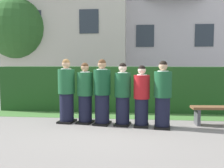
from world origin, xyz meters
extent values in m
plane|color=gray|center=(0.00, 0.00, 0.00)|extent=(60.00, 60.00, 0.00)
cylinder|color=black|center=(-1.23, 0.15, 0.39)|extent=(0.37, 0.37, 0.78)
cube|color=black|center=(-1.23, 0.15, 0.03)|extent=(0.46, 0.53, 0.05)
cylinder|color=#1E5B33|center=(-1.23, 0.15, 1.10)|extent=(0.44, 0.44, 0.64)
cylinder|color=white|center=(-1.23, 0.15, 1.42)|extent=(0.27, 0.27, 0.03)
cube|color=gold|center=(-1.20, 0.36, 1.23)|extent=(0.04, 0.02, 0.28)
sphere|color=tan|center=(-1.23, 0.15, 1.55)|extent=(0.22, 0.22, 0.22)
sphere|color=olive|center=(-1.23, 0.15, 1.59)|extent=(0.20, 0.20, 0.20)
cube|color=white|center=(-1.19, 0.43, 1.00)|extent=(0.15, 0.03, 0.20)
cylinder|color=black|center=(-0.72, 0.13, 0.37)|extent=(0.35, 0.35, 0.73)
cube|color=black|center=(-0.72, 0.13, 0.03)|extent=(0.45, 0.52, 0.05)
cylinder|color=#1E5B33|center=(-0.72, 0.13, 1.03)|extent=(0.41, 0.41, 0.60)
cylinder|color=white|center=(-0.72, 0.13, 1.34)|extent=(0.26, 0.26, 0.03)
cube|color=#236038|center=(-0.68, 0.32, 1.16)|extent=(0.04, 0.02, 0.27)
sphere|color=tan|center=(-0.72, 0.13, 1.46)|extent=(0.21, 0.21, 0.21)
sphere|color=#472D19|center=(-0.72, 0.13, 1.50)|extent=(0.19, 0.19, 0.19)
cylinder|color=black|center=(-0.26, 0.03, 0.39)|extent=(0.37, 0.37, 0.77)
cube|color=black|center=(-0.26, 0.03, 0.03)|extent=(0.46, 0.54, 0.05)
cylinder|color=#144728|center=(-0.26, 0.03, 1.09)|extent=(0.44, 0.44, 0.64)
cylinder|color=white|center=(-0.26, 0.03, 1.42)|extent=(0.27, 0.27, 0.03)
cube|color=gold|center=(-0.22, 0.23, 1.22)|extent=(0.04, 0.02, 0.28)
sphere|color=tan|center=(-0.26, 0.03, 1.54)|extent=(0.22, 0.22, 0.22)
sphere|color=#472D19|center=(-0.26, 0.03, 1.58)|extent=(0.20, 0.20, 0.20)
cube|color=white|center=(-0.21, 0.30, 1.00)|extent=(0.15, 0.03, 0.20)
cylinder|color=black|center=(0.27, -0.01, 0.36)|extent=(0.35, 0.35, 0.73)
cube|color=black|center=(0.27, -0.01, 0.03)|extent=(0.44, 0.51, 0.05)
cylinder|color=#19512D|center=(0.27, -0.01, 1.03)|extent=(0.41, 0.41, 0.60)
cylinder|color=white|center=(0.27, -0.01, 1.34)|extent=(0.26, 0.26, 0.03)
cube|color=gold|center=(0.31, 0.18, 1.15)|extent=(0.04, 0.02, 0.27)
sphere|color=beige|center=(0.27, -0.01, 1.46)|extent=(0.21, 0.21, 0.21)
sphere|color=black|center=(0.27, -0.01, 1.49)|extent=(0.19, 0.19, 0.19)
cylinder|color=black|center=(0.75, -0.10, 0.35)|extent=(0.34, 0.34, 0.70)
cube|color=black|center=(0.75, -0.10, 0.03)|extent=(0.38, 0.46, 0.05)
cylinder|color=#AD191E|center=(0.75, -0.10, 0.99)|extent=(0.40, 0.40, 0.58)
cylinder|color=white|center=(0.75, -0.10, 1.29)|extent=(0.25, 0.25, 0.03)
cube|color=gold|center=(0.76, 0.09, 1.11)|extent=(0.04, 0.01, 0.26)
sphere|color=beige|center=(0.75, -0.10, 1.40)|extent=(0.20, 0.20, 0.20)
sphere|color=black|center=(0.75, -0.10, 1.44)|extent=(0.18, 0.18, 0.18)
cube|color=white|center=(0.77, 0.16, 0.91)|extent=(0.15, 0.02, 0.20)
cylinder|color=black|center=(1.25, -0.19, 0.38)|extent=(0.36, 0.36, 0.75)
cube|color=black|center=(1.25, -0.19, 0.03)|extent=(0.43, 0.51, 0.05)
cylinder|color=#19512D|center=(1.25, -0.19, 1.07)|extent=(0.43, 0.43, 0.62)
cylinder|color=white|center=(1.25, -0.19, 1.38)|extent=(0.26, 0.26, 0.03)
cube|color=#236038|center=(1.28, 0.01, 1.19)|extent=(0.04, 0.02, 0.27)
sphere|color=tan|center=(1.25, -0.19, 1.51)|extent=(0.21, 0.21, 0.21)
sphere|color=black|center=(1.25, -0.19, 1.54)|extent=(0.20, 0.20, 0.20)
cube|color=white|center=(1.28, 0.08, 0.97)|extent=(0.15, 0.02, 0.20)
cube|color=#214C1E|center=(0.00, 1.92, 0.72)|extent=(7.72, 0.70, 1.45)
cube|color=beige|center=(-2.97, 7.21, 2.79)|extent=(6.04, 3.36, 5.58)
cube|color=#2D3842|center=(-4.33, 5.51, 3.46)|extent=(0.90, 0.04, 1.10)
cube|color=#2D3842|center=(-1.61, 5.51, 3.46)|extent=(0.90, 0.04, 1.10)
cube|color=silver|center=(2.46, 9.06, 2.34)|extent=(6.45, 4.38, 4.68)
cube|color=#2D3842|center=(1.01, 6.84, 2.90)|extent=(0.90, 0.04, 1.10)
cube|color=#2D3842|center=(3.91, 6.84, 2.90)|extent=(0.90, 0.04, 1.10)
cylinder|color=brown|center=(-5.19, 5.82, 0.92)|extent=(0.24, 0.24, 1.83)
sphere|color=#2D6028|center=(-5.19, 5.82, 3.20)|extent=(2.93, 2.93, 2.93)
cube|color=brown|center=(2.72, 0.22, 0.45)|extent=(1.42, 0.45, 0.06)
cube|color=#4C4C51|center=(2.17, 0.19, 0.21)|extent=(0.10, 0.32, 0.42)
cube|color=#477A38|center=(0.00, 1.12, 0.00)|extent=(7.72, 0.90, 0.01)
camera|label=1|loc=(0.64, -6.57, 1.62)|focal=41.93mm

